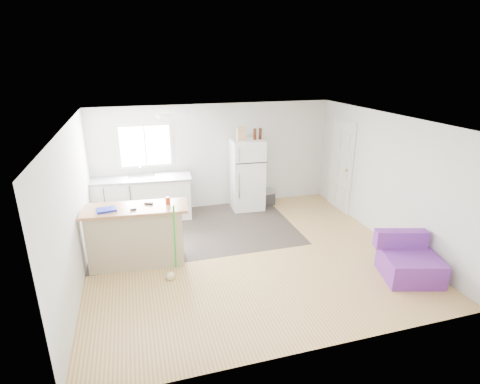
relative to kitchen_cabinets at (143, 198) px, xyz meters
name	(u,v)px	position (x,y,z in m)	size (l,w,h in m)	color
room	(247,191)	(1.70, -2.17, 0.72)	(5.51, 5.01, 2.41)	#A57D45
vinyl_zone	(196,230)	(0.97, -0.92, -0.48)	(4.05, 2.50, 0.00)	#332B26
window	(145,146)	(0.15, 0.31, 1.07)	(1.18, 0.06, 0.98)	white
interior_door	(341,166)	(4.42, -0.62, 0.54)	(0.11, 0.92, 2.10)	white
ceiling_fixture	(165,116)	(0.50, -0.97, 1.88)	(0.30, 0.30, 0.07)	white
kitchen_cabinets	(143,198)	(0.00, 0.00, 0.00)	(2.16, 0.86, 1.22)	white
peninsula	(137,235)	(-0.19, -1.96, 0.05)	(1.74, 0.80, 1.04)	tan
refrigerator	(247,174)	(2.36, -0.03, 0.34)	(0.75, 0.72, 1.63)	white
cooler	(264,197)	(2.82, 0.03, -0.30)	(0.51, 0.39, 0.36)	#2E2E30
purple_seat	(409,262)	(3.98, -3.60, -0.23)	(1.03, 1.01, 0.69)	purple
cleaner_jug	(170,256)	(0.33, -2.13, -0.34)	(0.16, 0.13, 0.33)	white
mop	(172,265)	(0.31, -2.60, -0.25)	(0.21, 0.36, 1.28)	green
red_cup	(168,201)	(0.37, -1.96, 0.62)	(0.08, 0.08, 0.12)	red
blue_tray	(106,210)	(-0.61, -1.99, 0.58)	(0.30, 0.22, 0.04)	#121FAF
tool_a	(149,203)	(0.06, -1.89, 0.57)	(0.14, 0.05, 0.03)	black
tool_b	(133,209)	(-0.20, -2.08, 0.57)	(0.10, 0.04, 0.03)	black
cardboard_box	(241,134)	(2.20, -0.09, 1.30)	(0.20, 0.10, 0.30)	tan
bottle_left	(255,134)	(2.51, -0.10, 1.28)	(0.07, 0.07, 0.25)	#3D180B
bottle_right	(260,134)	(2.64, -0.08, 1.28)	(0.07, 0.07, 0.25)	#3D180B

